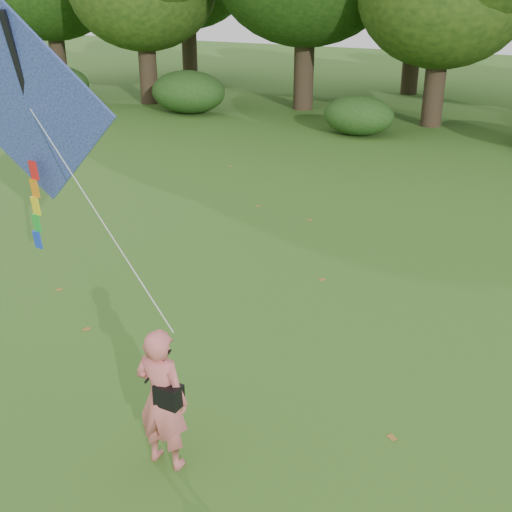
% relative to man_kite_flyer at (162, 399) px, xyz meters
% --- Properties ---
extents(ground, '(100.00, 100.00, 0.00)m').
position_rel_man_kite_flyer_xyz_m(ground, '(-0.08, 0.90, -0.89)').
color(ground, '#265114').
rests_on(ground, ground).
extents(man_kite_flyer, '(0.67, 0.45, 1.79)m').
position_rel_man_kite_flyer_xyz_m(man_kite_flyer, '(0.00, 0.00, 0.00)').
color(man_kite_flyer, '#DD6868').
rests_on(man_kite_flyer, ground).
extents(crossbody_bag, '(0.43, 0.20, 0.71)m').
position_rel_man_kite_flyer_xyz_m(crossbody_bag, '(0.12, -0.03, 0.12)').
color(crossbody_bag, black).
rests_on(crossbody_bag, ground).
extents(flying_kite, '(4.36, 1.63, 3.36)m').
position_rel_man_kite_flyer_xyz_m(flying_kite, '(-2.75, 1.18, 2.83)').
color(flying_kite, '#245B9E').
rests_on(flying_kite, ground).
extents(shrub_band, '(39.15, 3.22, 1.88)m').
position_rel_man_kite_flyer_xyz_m(shrub_band, '(-0.80, 18.50, -0.04)').
color(shrub_band, '#264919').
rests_on(shrub_band, ground).
extents(fallen_leaves, '(11.94, 10.32, 0.01)m').
position_rel_man_kite_flyer_xyz_m(fallen_leaves, '(-0.34, 6.79, -0.89)').
color(fallen_leaves, olive).
rests_on(fallen_leaves, ground).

